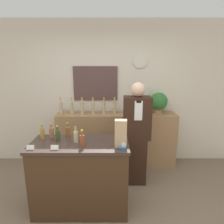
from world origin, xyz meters
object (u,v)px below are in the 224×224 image
shopkeeper (137,135)px  potted_plant (159,102)px  tape_dispenser (124,147)px  paper_bag (122,133)px

shopkeeper → potted_plant: bearing=53.3°
shopkeeper → tape_dispenser: shopkeeper is taller
paper_bag → tape_dispenser: paper_bag is taller
potted_plant → tape_dispenser: potted_plant is taller
shopkeeper → paper_bag: 0.84m
tape_dispenser → potted_plant: bearing=62.8°
potted_plant → paper_bag: 1.56m
shopkeeper → potted_plant: (0.47, 0.63, 0.41)m
potted_plant → tape_dispenser: (-0.73, -1.42, -0.26)m
potted_plant → paper_bag: bearing=-118.9°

